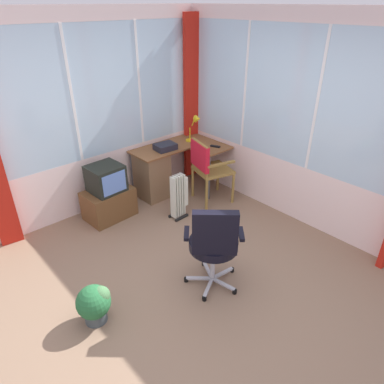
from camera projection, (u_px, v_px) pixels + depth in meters
ground at (190, 292)px, 3.65m from camera, size 4.97×5.32×0.06m
north_window_panel at (75, 121)px, 4.43m from camera, size 3.97×0.07×2.62m
east_window_panel at (314, 128)px, 4.19m from camera, size 0.07×4.32×2.62m
curtain_corner at (192, 101)px, 5.48m from camera, size 0.26×0.11×2.52m
desk at (156, 171)px, 5.23m from camera, size 1.29×0.94×0.72m
desk_lamp at (196, 124)px, 5.34m from camera, size 0.23×0.20×0.41m
tv_remote at (215, 146)px, 5.21m from camera, size 0.10×0.15×0.02m
paper_tray at (165, 147)px, 5.11m from camera, size 0.32×0.26×0.09m
wooden_armchair at (206, 164)px, 4.95m from camera, size 0.60×0.59×0.95m
office_chair at (214, 242)px, 3.39m from camera, size 0.61×0.60×1.00m
tv_on_stand at (108, 195)px, 4.72m from camera, size 0.66×0.47×0.77m
space_heater at (179, 196)px, 4.73m from camera, size 0.27×0.18×0.64m
potted_plant at (95, 303)px, 3.19m from camera, size 0.32×0.32×0.39m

